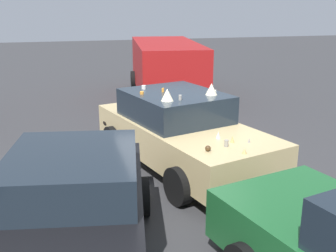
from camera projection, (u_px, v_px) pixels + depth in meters
ground_plane at (182, 166)px, 8.47m from camera, size 60.00×60.00×0.00m
art_car_decorated at (181, 131)px, 8.31m from camera, size 4.70×2.99×1.74m
parked_van_near_right at (166, 66)px, 14.34m from camera, size 5.38×2.79×1.94m
parked_sedan_behind_right at (72, 216)px, 5.07m from camera, size 4.59×2.55×1.44m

